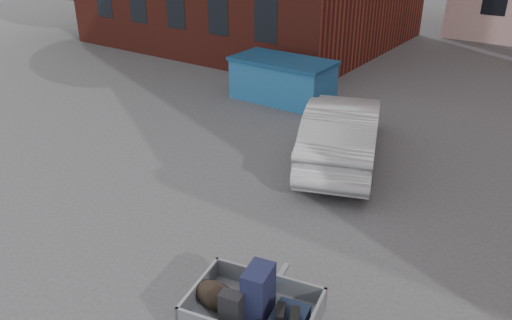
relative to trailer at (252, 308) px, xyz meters
The scene contains 4 objects.
ground 2.45m from the trailer, 128.04° to the left, with size 120.00×120.00×0.00m, color #38383A.
trailer is the anchor object (origin of this frame).
dumpster 9.66m from the trailer, 119.99° to the left, with size 3.03×1.56×1.27m.
silver_car 5.85m from the trailer, 105.15° to the left, with size 1.53×4.39×1.45m, color #A8AAAF.
Camera 1 is at (4.26, -5.79, 5.06)m, focal length 35.00 mm.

